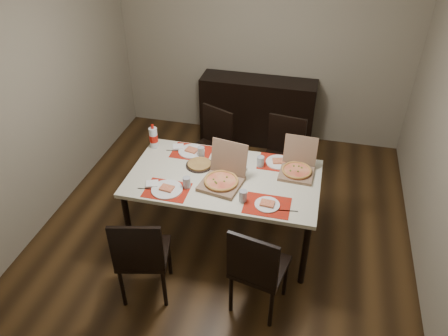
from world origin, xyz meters
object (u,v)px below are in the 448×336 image
at_px(dip_bowl, 241,168).
at_px(chair_near_left, 142,255).
at_px(pizza_box_center, 223,178).
at_px(chair_far_right, 283,154).
at_px(chair_near_right, 257,268).
at_px(soda_bottle, 154,138).
at_px(sideboard, 257,111).
at_px(dining_table, 224,182).
at_px(chair_far_left, 212,144).

bearing_deg(dip_bowl, chair_near_left, -120.21).
bearing_deg(pizza_box_center, chair_far_right, 65.33).
xyz_separation_m(chair_far_right, dip_bowl, (-0.33, -0.72, 0.25)).
relative_size(chair_near_right, soda_bottle, 3.49).
xyz_separation_m(sideboard, dip_bowl, (0.15, -1.79, 0.31)).
height_order(chair_far_right, soda_bottle, soda_bottle).
bearing_deg(chair_near_right, pizza_box_center, 122.55).
bearing_deg(dip_bowl, chair_far_right, 65.72).
bearing_deg(sideboard, chair_near_left, -99.41).
relative_size(sideboard, pizza_box_center, 3.32).
bearing_deg(dining_table, chair_near_right, -60.18).
bearing_deg(soda_bottle, sideboard, 62.98).
xyz_separation_m(chair_near_left, chair_far_left, (0.12, 1.81, 0.00)).
relative_size(dining_table, chair_near_right, 1.94).
xyz_separation_m(pizza_box_center, soda_bottle, (-0.84, 0.44, 0.06)).
distance_m(chair_near_right, chair_far_left, 1.92).
xyz_separation_m(sideboard, chair_far_right, (0.47, -1.07, 0.06)).
height_order(sideboard, chair_near_right, chair_near_right).
height_order(dining_table, chair_far_left, chair_far_left).
bearing_deg(chair_near_left, chair_far_right, 62.10).
bearing_deg(chair_far_left, chair_near_left, -93.82).
distance_m(sideboard, chair_far_left, 1.11).
bearing_deg(chair_near_right, sideboard, 99.96).
bearing_deg(chair_near_left, dining_table, 62.04).
relative_size(sideboard, chair_far_right, 1.61).
xyz_separation_m(chair_far_left, pizza_box_center, (0.38, -1.00, 0.30)).
bearing_deg(chair_near_right, chair_near_left, -174.87).
height_order(dining_table, chair_near_right, chair_near_right).
xyz_separation_m(dining_table, chair_near_left, (-0.49, -0.92, -0.17)).
bearing_deg(chair_far_left, soda_bottle, -130.11).
bearing_deg(chair_far_right, dining_table, -117.84).
height_order(chair_far_right, pizza_box_center, pizza_box_center).
bearing_deg(soda_bottle, chair_far_left, 49.89).
relative_size(chair_near_left, dip_bowl, 9.01).
xyz_separation_m(chair_near_right, chair_far_right, (-0.01, 1.71, 0.00)).
bearing_deg(chair_far_right, sideboard, 113.93).
distance_m(chair_near_right, dip_bowl, 1.07).
height_order(chair_far_left, dip_bowl, chair_far_left).
height_order(chair_near_right, soda_bottle, soda_bottle).
xyz_separation_m(dip_bowl, soda_bottle, (-0.97, 0.18, 0.10)).
height_order(pizza_box_center, dip_bowl, pizza_box_center).
bearing_deg(chair_far_left, pizza_box_center, -69.25).
bearing_deg(soda_bottle, chair_near_left, -74.62).
height_order(chair_near_left, soda_bottle, soda_bottle).
distance_m(dip_bowl, soda_bottle, 0.99).
bearing_deg(soda_bottle, dip_bowl, -10.78).
height_order(chair_far_left, pizza_box_center, pizza_box_center).
relative_size(chair_near_left, soda_bottle, 3.49).
relative_size(chair_far_right, soda_bottle, 3.49).
distance_m(chair_near_left, chair_far_left, 1.81).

